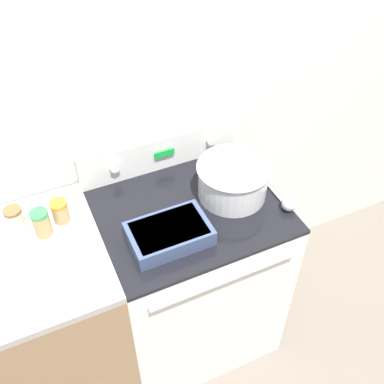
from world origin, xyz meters
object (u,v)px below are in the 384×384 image
Objects in this scene: ladle at (286,201)px; spice_jar_brown_cap at (15,218)px; casserole_dish at (169,233)px; mixing_bowl at (233,179)px; spice_jar_orange_cap at (60,211)px; spice_jar_green_cap at (42,223)px.

spice_jar_brown_cap is (-1.00, 0.32, 0.03)m from ladle.
casserole_dish is 0.58m from spice_jar_brown_cap.
mixing_bowl is 0.99× the size of casserole_dish.
mixing_bowl is at bearing 20.36° from casserole_dish.
ladle is (0.16, -0.15, -0.06)m from mixing_bowl.
mixing_bowl is 1.10× the size of ladle.
casserole_dish is 0.43m from spice_jar_orange_cap.
mixing_bowl is 0.69m from spice_jar_orange_cap.
ladle is at bearing -17.83° from spice_jar_brown_cap.
spice_jar_green_cap is (-0.42, 0.22, 0.03)m from casserole_dish.
spice_jar_green_cap reaches higher than spice_jar_orange_cap.
mixing_bowl is at bearing -11.18° from spice_jar_orange_cap.
spice_jar_green_cap is 1.19× the size of spice_jar_brown_cap.
spice_jar_green_cap is at bearing -151.70° from spice_jar_orange_cap.
spice_jar_green_cap reaches higher than spice_jar_brown_cap.
spice_jar_brown_cap is at bearing 168.17° from spice_jar_orange_cap.
spice_jar_brown_cap is (-0.09, 0.07, -0.01)m from spice_jar_green_cap.
spice_jar_green_cap reaches higher than ladle.
casserole_dish is 3.15× the size of spice_jar_brown_cap.
mixing_bowl reaches higher than ladle.
spice_jar_brown_cap reaches higher than ladle.
spice_jar_brown_cap reaches higher than casserole_dish.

